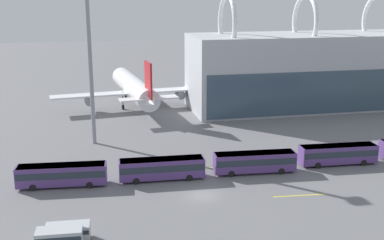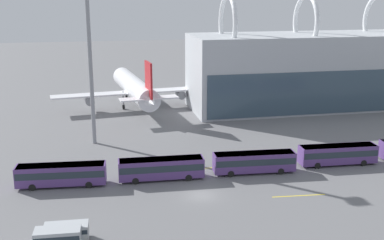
{
  "view_description": "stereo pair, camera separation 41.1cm",
  "coord_description": "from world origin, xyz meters",
  "px_view_note": "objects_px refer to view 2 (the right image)",
  "views": [
    {
      "loc": [
        -14.15,
        -60.04,
        27.37
      ],
      "look_at": [
        4.01,
        25.19,
        4.0
      ],
      "focal_mm": 45.0,
      "sensor_mm": 36.0,
      "label": 1
    },
    {
      "loc": [
        -13.75,
        -60.12,
        27.37
      ],
      "look_at": [
        4.01,
        25.19,
        4.0
      ],
      "focal_mm": 45.0,
      "sensor_mm": 36.0,
      "label": 2
    }
  ],
  "objects_px": {
    "airliner_at_gate_far": "(135,88)",
    "shuttle_bus_3": "(338,153)",
    "shuttle_bus_1": "(161,167)",
    "floodlight_mast": "(90,50)",
    "airliner_parked_remote": "(339,71)",
    "shuttle_bus_0": "(61,174)",
    "service_van_foreground": "(66,231)",
    "service_van_crossing": "(58,237)",
    "shuttle_bus_2": "(254,161)"
  },
  "relations": [
    {
      "from": "airliner_parked_remote",
      "to": "shuttle_bus_2",
      "type": "xyz_separation_m",
      "value": [
        -45.27,
        -58.01,
        -3.27
      ]
    },
    {
      "from": "service_van_crossing",
      "to": "floodlight_mast",
      "type": "height_order",
      "value": "floodlight_mast"
    },
    {
      "from": "shuttle_bus_3",
      "to": "floodlight_mast",
      "type": "distance_m",
      "value": 46.07
    },
    {
      "from": "airliner_at_gate_far",
      "to": "airliner_parked_remote",
      "type": "relative_size",
      "value": 1.23
    },
    {
      "from": "airliner_parked_remote",
      "to": "service_van_crossing",
      "type": "relative_size",
      "value": 6.34
    },
    {
      "from": "shuttle_bus_0",
      "to": "shuttle_bus_1",
      "type": "xyz_separation_m",
      "value": [
        14.51,
        -0.43,
        0.0
      ]
    },
    {
      "from": "shuttle_bus_3",
      "to": "service_van_foreground",
      "type": "distance_m",
      "value": 45.34
    },
    {
      "from": "airliner_at_gate_far",
      "to": "service_van_crossing",
      "type": "height_order",
      "value": "airliner_at_gate_far"
    },
    {
      "from": "airliner_at_gate_far",
      "to": "shuttle_bus_2",
      "type": "xyz_separation_m",
      "value": [
        13.99,
        -47.35,
        -2.9
      ]
    },
    {
      "from": "shuttle_bus_0",
      "to": "shuttle_bus_1",
      "type": "relative_size",
      "value": 1.01
    },
    {
      "from": "shuttle_bus_0",
      "to": "service_van_foreground",
      "type": "bearing_deg",
      "value": -80.42
    },
    {
      "from": "airliner_at_gate_far",
      "to": "shuttle_bus_1",
      "type": "xyz_separation_m",
      "value": [
        -0.53,
        -47.14,
        -2.9
      ]
    },
    {
      "from": "service_van_crossing",
      "to": "airliner_parked_remote",
      "type": "bearing_deg",
      "value": 49.09
    },
    {
      "from": "service_van_foreground",
      "to": "floodlight_mast",
      "type": "distance_m",
      "value": 39.97
    },
    {
      "from": "airliner_parked_remote",
      "to": "shuttle_bus_1",
      "type": "bearing_deg",
      "value": 155.43
    },
    {
      "from": "airliner_at_gate_far",
      "to": "floodlight_mast",
      "type": "relative_size",
      "value": 1.31
    },
    {
      "from": "shuttle_bus_1",
      "to": "service_van_foreground",
      "type": "xyz_separation_m",
      "value": [
        -13.15,
        -16.1,
        -0.7
      ]
    },
    {
      "from": "airliner_at_gate_far",
      "to": "service_van_foreground",
      "type": "bearing_deg",
      "value": 161.27
    },
    {
      "from": "airliner_at_gate_far",
      "to": "floodlight_mast",
      "type": "bearing_deg",
      "value": 152.71
    },
    {
      "from": "shuttle_bus_1",
      "to": "shuttle_bus_3",
      "type": "distance_m",
      "value": 29.03
    },
    {
      "from": "airliner_parked_remote",
      "to": "shuttle_bus_2",
      "type": "bearing_deg",
      "value": 163.43
    },
    {
      "from": "airliner_at_gate_far",
      "to": "airliner_parked_remote",
      "type": "height_order",
      "value": "airliner_parked_remote"
    },
    {
      "from": "shuttle_bus_3",
      "to": "shuttle_bus_0",
      "type": "bearing_deg",
      "value": -176.95
    },
    {
      "from": "shuttle_bus_1",
      "to": "floodlight_mast",
      "type": "relative_size",
      "value": 0.42
    },
    {
      "from": "airliner_parked_remote",
      "to": "shuttle_bus_1",
      "type": "distance_m",
      "value": 83.23
    },
    {
      "from": "floodlight_mast",
      "to": "airliner_at_gate_far",
      "type": "bearing_deg",
      "value": 69.24
    },
    {
      "from": "shuttle_bus_1",
      "to": "shuttle_bus_3",
      "type": "bearing_deg",
      "value": 3.54
    },
    {
      "from": "airliner_parked_remote",
      "to": "service_van_foreground",
      "type": "distance_m",
      "value": 103.91
    },
    {
      "from": "airliner_parked_remote",
      "to": "shuttle_bus_3",
      "type": "xyz_separation_m",
      "value": [
        -30.76,
        -57.28,
        -3.27
      ]
    },
    {
      "from": "airliner_parked_remote",
      "to": "shuttle_bus_2",
      "type": "relative_size",
      "value": 2.51
    },
    {
      "from": "shuttle_bus_1",
      "to": "shuttle_bus_2",
      "type": "bearing_deg",
      "value": 1.69
    },
    {
      "from": "shuttle_bus_0",
      "to": "floodlight_mast",
      "type": "xyz_separation_m",
      "value": [
        4.88,
        19.91,
        15.33
      ]
    },
    {
      "from": "shuttle_bus_2",
      "to": "shuttle_bus_0",
      "type": "bearing_deg",
      "value": -177.38
    },
    {
      "from": "airliner_at_gate_far",
      "to": "shuttle_bus_0",
      "type": "bearing_deg",
      "value": 155.63
    },
    {
      "from": "airliner_at_gate_far",
      "to": "shuttle_bus_1",
      "type": "bearing_deg",
      "value": 172.83
    },
    {
      "from": "service_van_foreground",
      "to": "floodlight_mast",
      "type": "xyz_separation_m",
      "value": [
        3.51,
        36.44,
        16.03
      ]
    },
    {
      "from": "airliner_at_gate_far",
      "to": "shuttle_bus_3",
      "type": "distance_m",
      "value": 54.71
    },
    {
      "from": "airliner_at_gate_far",
      "to": "shuttle_bus_3",
      "type": "relative_size",
      "value": 3.1
    },
    {
      "from": "airliner_parked_remote",
      "to": "floodlight_mast",
      "type": "xyz_separation_m",
      "value": [
        -69.42,
        -37.47,
        12.06
      ]
    },
    {
      "from": "shuttle_bus_1",
      "to": "shuttle_bus_3",
      "type": "height_order",
      "value": "same"
    },
    {
      "from": "shuttle_bus_2",
      "to": "service_van_foreground",
      "type": "height_order",
      "value": "shuttle_bus_2"
    },
    {
      "from": "airliner_parked_remote",
      "to": "shuttle_bus_0",
      "type": "height_order",
      "value": "airliner_parked_remote"
    },
    {
      "from": "airliner_parked_remote",
      "to": "airliner_at_gate_far",
      "type": "bearing_deg",
      "value": 121.6
    },
    {
      "from": "shuttle_bus_3",
      "to": "shuttle_bus_2",
      "type": "bearing_deg",
      "value": -174.18
    },
    {
      "from": "shuttle_bus_2",
      "to": "service_van_foreground",
      "type": "distance_m",
      "value": 31.91
    },
    {
      "from": "airliner_parked_remote",
      "to": "shuttle_bus_2",
      "type": "height_order",
      "value": "airliner_parked_remote"
    },
    {
      "from": "airliner_at_gate_far",
      "to": "shuttle_bus_0",
      "type": "relative_size",
      "value": 3.09
    },
    {
      "from": "shuttle_bus_1",
      "to": "shuttle_bus_2",
      "type": "height_order",
      "value": "same"
    },
    {
      "from": "airliner_parked_remote",
      "to": "service_van_crossing",
      "type": "height_order",
      "value": "airliner_parked_remote"
    },
    {
      "from": "shuttle_bus_2",
      "to": "service_van_crossing",
      "type": "distance_m",
      "value": 33.48
    }
  ]
}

